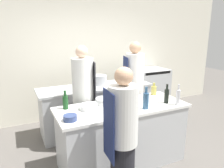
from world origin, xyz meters
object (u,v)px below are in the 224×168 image
chef_at_prep_near (123,138)px  bowl_prep_small (70,118)px  bottle_wine (65,102)px  bottle_sauce (146,100)px  bowl_mixing_large (119,108)px  cup (145,96)px  bottle_water (154,90)px  oven_range (149,89)px  bowl_wooden_salad (105,101)px  bottle_olive_oil (126,97)px  bottle_cooking_oil (167,96)px  bowl_ceramic_blue (89,107)px  chef_at_stove (84,100)px  stockpot (99,80)px  bottle_vinegar (178,97)px  chef_at_pass_far (134,91)px

chef_at_prep_near → bowl_prep_small: 0.70m
bottle_wine → bottle_sauce: bottle_sauce is taller
bowl_mixing_large → cup: cup is taller
bottle_water → oven_range: bearing=57.3°
oven_range → bowl_prep_small: size_ratio=6.12×
bowl_mixing_large → bowl_wooden_salad: size_ratio=0.84×
bottle_olive_oil → bottle_cooking_oil: (0.58, -0.22, 0.00)m
bottle_olive_oil → cup: bottle_olive_oil is taller
oven_range → bowl_wooden_salad: oven_range is taller
bottle_water → bowl_ceramic_blue: size_ratio=0.82×
bottle_cooking_oil → chef_at_stove: bearing=143.7°
bowl_wooden_salad → bowl_ceramic_blue: bearing=-159.1°
bottle_water → bowl_prep_small: bearing=-164.2°
stockpot → bottle_wine: bearing=-131.3°
bottle_olive_oil → bowl_ceramic_blue: bottle_olive_oil is taller
oven_range → chef_at_stove: size_ratio=0.59×
bottle_wine → chef_at_prep_near: bearing=-65.7°
cup → bottle_cooking_oil: bearing=-56.1°
bottle_wine → bottle_cooking_oil: (1.44, -0.41, 0.01)m
oven_range → stockpot: (-1.52, -0.43, 0.50)m
bowl_prep_small → cup: (1.30, 0.30, 0.01)m
chef_at_stove → bottle_water: 1.19m
bottle_olive_oil → bottle_cooking_oil: 0.62m
bottle_wine → bowl_ceramic_blue: 0.33m
bottle_vinegar → stockpot: bottle_vinegar is taller
chef_at_pass_far → bottle_water: bearing=-142.8°
chef_at_prep_near → bottle_sauce: size_ratio=5.14×
bottle_olive_oil → stockpot: bearing=86.4°
chef_at_pass_far → bottle_cooking_oil: 0.83m
chef_at_stove → bowl_mixing_large: bearing=30.0°
cup → stockpot: (-0.31, 1.19, 0.05)m
chef_at_prep_near → cup: size_ratio=17.03×
bowl_prep_small → bowl_ceramic_blue: size_ratio=0.68×
oven_range → bowl_mixing_large: (-1.82, -1.88, 0.44)m
chef_at_stove → bottle_sauce: size_ratio=5.56×
bottle_sauce → stockpot: bottle_sauce is taller
oven_range → bottle_olive_oil: size_ratio=3.61×
bottle_wine → bottle_sauce: bearing=-25.0°
bottle_vinegar → bottle_wine: size_ratio=1.17×
bowl_ceramic_blue → stockpot: bearing=62.0°
bottle_sauce → bowl_prep_small: bearing=177.1°
bottle_wine → bottle_sauce: 1.12m
chef_at_pass_far → stockpot: chef_at_pass_far is taller
bottle_sauce → bowl_wooden_salad: (-0.44, 0.43, -0.08)m
stockpot → chef_at_pass_far: bearing=-57.6°
bowl_mixing_large → bowl_ceramic_blue: 0.42m
bowl_ceramic_blue → chef_at_pass_far: bearing=27.7°
bowl_wooden_salad → cup: 0.68m
bowl_ceramic_blue → bowl_wooden_salad: (0.29, 0.11, 0.01)m
bottle_water → bottle_wine: bearing=-179.1°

